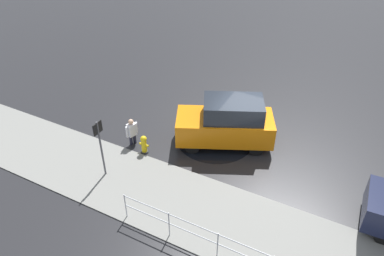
# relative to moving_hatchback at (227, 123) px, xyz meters

# --- Properties ---
(ground_plane) EXTENTS (60.00, 60.00, 0.00)m
(ground_plane) POSITION_rel_moving_hatchback_xyz_m (-0.93, -0.30, -1.03)
(ground_plane) COLOR black
(kerb_strip) EXTENTS (24.00, 3.20, 0.04)m
(kerb_strip) POSITION_rel_moving_hatchback_xyz_m (-0.93, 3.90, -1.01)
(kerb_strip) COLOR slate
(kerb_strip) RESTS_ON ground
(moving_hatchback) EXTENTS (4.25, 3.18, 2.06)m
(moving_hatchback) POSITION_rel_moving_hatchback_xyz_m (0.00, 0.00, 0.00)
(moving_hatchback) COLOR orange
(moving_hatchback) RESTS_ON ground
(fire_hydrant) EXTENTS (0.42, 0.31, 0.80)m
(fire_hydrant) POSITION_rel_moving_hatchback_xyz_m (2.66, 2.11, -0.63)
(fire_hydrant) COLOR gold
(fire_hydrant) RESTS_ON ground
(pedestrian) EXTENTS (0.34, 0.54, 1.22)m
(pedestrian) POSITION_rel_moving_hatchback_xyz_m (3.40, 1.86, -0.34)
(pedestrian) COLOR silver
(pedestrian) RESTS_ON ground
(metal_railing) EXTENTS (8.23, 0.04, 1.05)m
(metal_railing) POSITION_rel_moving_hatchback_xyz_m (-2.81, 5.25, -0.31)
(metal_railing) COLOR #B7BABF
(metal_railing) RESTS_ON ground
(sign_post) EXTENTS (0.07, 0.44, 2.40)m
(sign_post) POSITION_rel_moving_hatchback_xyz_m (3.23, 3.91, 0.55)
(sign_post) COLOR #4C4C51
(sign_post) RESTS_ON ground
(puddle_patch) EXTENTS (3.27, 3.27, 0.01)m
(puddle_patch) POSITION_rel_moving_hatchback_xyz_m (0.49, -0.01, -1.02)
(puddle_patch) COLOR black
(puddle_patch) RESTS_ON ground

